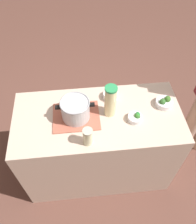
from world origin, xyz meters
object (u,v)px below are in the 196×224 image
object	(u,v)px
cooking_pot	(75,109)
broccoli_bowl_front	(164,102)
mason_jar	(88,137)
lemonade_pitcher	(110,101)
broccoli_bowl_center	(136,117)
broccoli_bowl_back	(111,95)

from	to	relation	value
cooking_pot	broccoli_bowl_front	bearing A→B (deg)	4.01
cooking_pot	mason_jar	distance (m)	0.25
lemonade_pitcher	mason_jar	world-z (taller)	lemonade_pitcher
broccoli_bowl_front	broccoli_bowl_center	size ratio (longest dim) A/B	1.22
broccoli_bowl_back	broccoli_bowl_center	bearing A→B (deg)	-58.10
mason_jar	broccoli_bowl_back	size ratio (longest dim) A/B	1.19
cooking_pot	broccoli_bowl_front	size ratio (longest dim) A/B	2.15
lemonade_pitcher	mason_jar	distance (m)	0.32
broccoli_bowl_front	broccoli_bowl_center	world-z (taller)	broccoli_bowl_front
broccoli_bowl_front	broccoli_bowl_center	bearing A→B (deg)	-154.32
broccoli_bowl_front	broccoli_bowl_back	world-z (taller)	same
lemonade_pitcher	broccoli_bowl_front	xyz separation A→B (m)	(0.44, 0.04, -0.11)
cooking_pot	lemonade_pitcher	xyz separation A→B (m)	(0.26, 0.01, 0.05)
lemonade_pitcher	broccoli_bowl_center	world-z (taller)	lemonade_pitcher
broccoli_bowl_center	lemonade_pitcher	bearing A→B (deg)	154.78
mason_jar	broccoli_bowl_back	distance (m)	0.47
mason_jar	cooking_pot	bearing A→B (deg)	107.32
lemonade_pitcher	broccoli_bowl_center	distance (m)	0.23
cooking_pot	mason_jar	xyz separation A→B (m)	(0.07, -0.24, -0.02)
broccoli_bowl_back	lemonade_pitcher	bearing A→B (deg)	-101.03
cooking_pot	broccoli_bowl_center	world-z (taller)	cooking_pot
broccoli_bowl_front	broccoli_bowl_back	size ratio (longest dim) A/B	1.08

